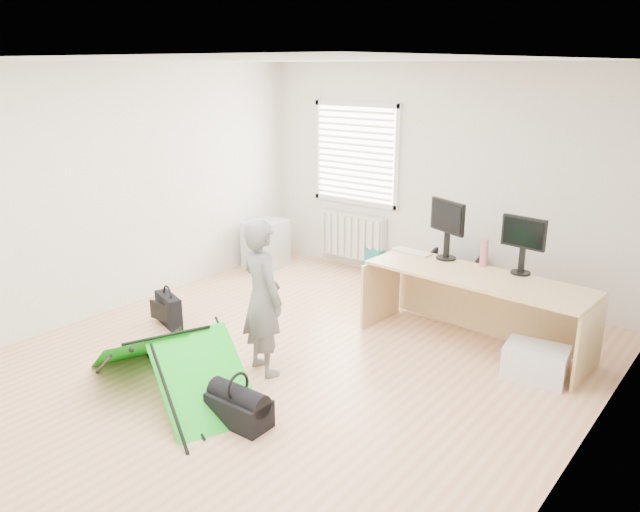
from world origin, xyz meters
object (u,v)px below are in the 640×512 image
Objects in this scene: laptop_bag at (169,310)px; person at (262,298)px; thermos at (484,253)px; kite at (169,364)px; desk at (475,311)px; office_chair at (453,277)px; storage_crate at (536,362)px; monitor_left at (447,238)px; monitor_right at (522,253)px; filing_cabinet at (266,244)px; duffel_bag at (239,410)px.

person is at bearing 12.64° from laptop_bag.
thermos is 0.16× the size of kite.
office_chair is (-0.74, 1.03, -0.09)m from desk.
desk is at bearing 159.90° from storage_crate.
kite is at bearing -120.88° from desk.
kite is (-1.17, -2.69, -0.71)m from monitor_left.
office_chair is at bearing 151.10° from monitor_right.
office_chair is at bearing 132.20° from thermos.
monitor_left is at bearing -95.20° from person.
monitor_left is 1.55m from storage_crate.
monitor_right is at bearing -7.77° from filing_cabinet.
office_chair is 1.20× the size of duffel_bag.
filing_cabinet reaches higher than storage_crate.
kite is at bearing -20.51° from laptop_bag.
filing_cabinet is 1.06× the size of office_chair.
monitor_left is at bearing -9.22° from filing_cabinet.
thermos is at bearing 107.98° from desk.
duffel_bag is (-0.11, -3.42, -0.17)m from office_chair.
filing_cabinet is 1.46× the size of laptop_bag.
duffel_bag is (-0.85, -2.39, -0.26)m from desk.
desk reaches higher than office_chair.
filing_cabinet is 3.28m from thermos.
storage_crate is (2.00, 1.37, -0.56)m from person.
filing_cabinet is (-3.30, 0.61, -0.05)m from desk.
office_chair is at bearing 132.15° from monitor_left.
person reaches higher than office_chair.
thermos reaches higher than filing_cabinet.
storage_crate is at bearing -1.86° from monitor_left.
monitor_right is 2.51m from person.
monitor_left reaches higher than laptop_bag.
desk is at bearing -129.35° from monitor_right.
office_chair is at bearing 138.23° from storage_crate.
monitor_right reaches higher than storage_crate.
filing_cabinet is 0.39× the size of kite.
storage_crate is at bearing -47.77° from monitor_right.
monitor_left is 0.89× the size of storage_crate.
desk is 1.29× the size of kite.
person is (-0.55, -2.66, 0.43)m from office_chair.
office_chair is at bearing -84.17° from person.
filing_cabinet is at bearing -3.35° from office_chair.
storage_crate reaches higher than duffel_bag.
office_chair is at bearing 97.90° from kite.
desk is at bearing -8.37° from monitor_left.
laptop_bag is at bearing 164.01° from kite.
office_chair is (-0.66, 0.73, -0.60)m from thermos.
laptop_bag is 2.15m from duffel_bag.
monitor_right is 0.70× the size of office_chair.
storage_crate is at bearing -15.09° from filing_cabinet.
kite is at bearing -119.64° from monitor_right.
laptop_bag is (-1.51, 0.15, -0.54)m from person.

